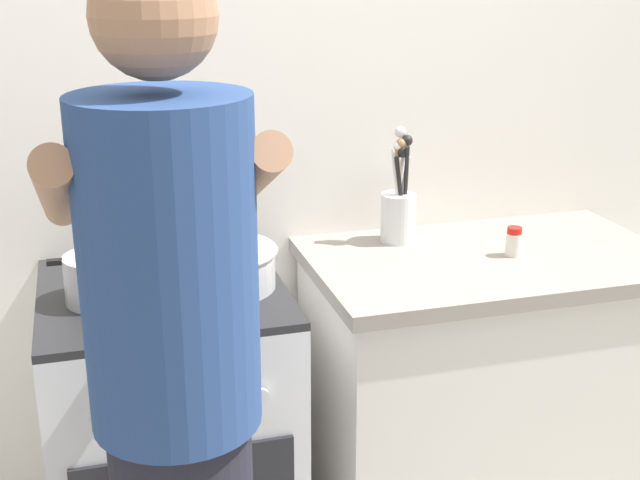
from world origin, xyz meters
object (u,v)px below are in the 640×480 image
object	(u,v)px
pot	(103,278)
spice_bottle	(514,242)
mixing_bowl	(219,266)
person	(179,436)
utensil_crock	(399,207)
stove_range	(172,446)

from	to	relation	value
pot	spice_bottle	world-z (taller)	pot
pot	mixing_bowl	distance (m)	0.28
mixing_bowl	spice_bottle	distance (m)	0.82
mixing_bowl	person	size ratio (longest dim) A/B	0.17
mixing_bowl	utensil_crock	size ratio (longest dim) A/B	0.88
stove_range	utensil_crock	world-z (taller)	utensil_crock
mixing_bowl	person	world-z (taller)	person
stove_range	mixing_bowl	bearing A→B (deg)	-9.89
pot	spice_bottle	distance (m)	1.10
pot	mixing_bowl	world-z (taller)	pot
spice_bottle	stove_range	bearing A→B (deg)	178.84
mixing_bowl	spice_bottle	size ratio (longest dim) A/B	3.61
stove_range	mixing_bowl	xyz separation A→B (m)	(0.14, -0.02, 0.51)
person	mixing_bowl	bearing A→B (deg)	73.46
stove_range	spice_bottle	bearing A→B (deg)	-1.16
spice_bottle	person	size ratio (longest dim) A/B	0.05
mixing_bowl	spice_bottle	world-z (taller)	mixing_bowl
stove_range	utensil_crock	size ratio (longest dim) A/B	2.69
mixing_bowl	person	xyz separation A→B (m)	(-0.18, -0.60, -0.10)
stove_range	utensil_crock	distance (m)	0.91
stove_range	pot	bearing A→B (deg)	-166.51
mixing_bowl	spice_bottle	bearing A→B (deg)	0.36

